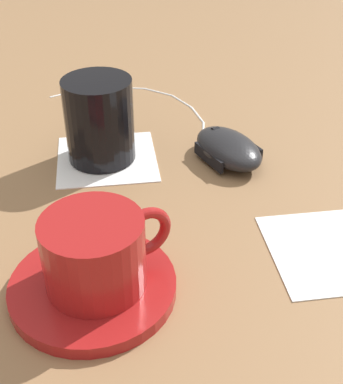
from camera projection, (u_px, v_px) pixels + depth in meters
ground_plane at (169, 221)px, 0.56m from camera, size 3.00×3.00×0.00m
saucer at (93, 287)px, 0.47m from camera, size 0.15×0.15×0.01m
coffee_cup at (96, 252)px, 0.45m from camera, size 0.11×0.09×0.07m
computer_mouse at (228, 148)px, 0.65m from camera, size 0.11×0.12×0.03m
mouse_cable at (145, 100)px, 0.80m from camera, size 0.24×0.16×0.00m
napkin_under_glass at (107, 158)px, 0.66m from camera, size 0.15×0.15×0.00m
drinking_glass at (99, 120)px, 0.64m from camera, size 0.08×0.08×0.10m
napkin_spare at (332, 250)px, 0.52m from camera, size 0.15×0.15×0.00m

